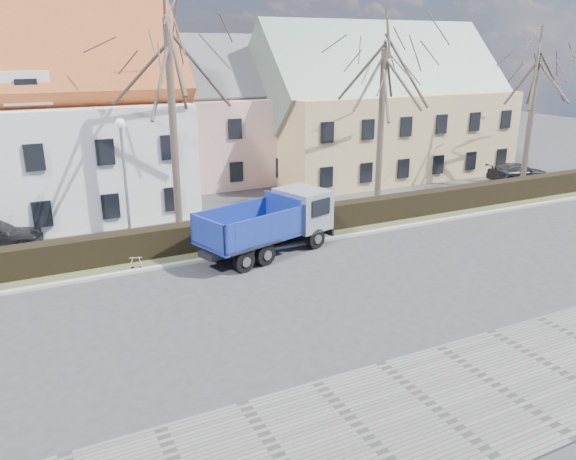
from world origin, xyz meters
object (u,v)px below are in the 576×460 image
dump_truck (263,226)px  streetlight (126,187)px  parked_car_b (518,173)px  cart_frame (131,263)px

dump_truck → streetlight: (-5.39, 2.84, 1.75)m
streetlight → parked_car_b: 27.82m
dump_truck → parked_car_b: dump_truck is taller
dump_truck → streetlight: streetlight is taller
dump_truck → parked_car_b: size_ratio=1.53×
dump_truck → cart_frame: (-5.84, 0.71, -1.04)m
cart_frame → dump_truck: bearing=-7.0°
dump_truck → parked_car_b: 22.88m
cart_frame → parked_car_b: 28.44m
streetlight → dump_truck: bearing=-27.8°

